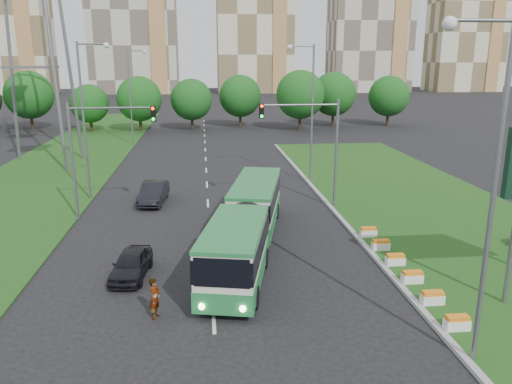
{
  "coord_description": "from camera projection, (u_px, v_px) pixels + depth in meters",
  "views": [
    {
      "loc": [
        -3.25,
        -25.04,
        10.63
      ],
      "look_at": [
        -0.01,
        5.18,
        2.6
      ],
      "focal_mm": 35.0,
      "sensor_mm": 36.0,
      "label": 1
    }
  ],
  "objects": [
    {
      "name": "car_left_far",
      "position": [
        154.0,
        193.0,
        38.28
      ],
      "size": [
        2.14,
        4.99,
        1.6
      ],
      "primitive_type": "imported",
      "rotation": [
        0.0,
        0.0,
        -0.09
      ],
      "color": "black",
      "rests_on": "ground"
    },
    {
      "name": "articulated_bus",
      "position": [
        245.0,
        223.0,
        28.37
      ],
      "size": [
        2.61,
        16.73,
        2.75
      ],
      "rotation": [
        0.0,
        0.0,
        -0.22
      ],
      "color": "beige",
      "rests_on": "ground"
    },
    {
      "name": "ground",
      "position": [
        266.0,
        262.0,
        27.12
      ],
      "size": [
        360.0,
        360.0,
        0.0
      ],
      "primitive_type": "plane",
      "color": "black",
      "rests_on": "ground"
    },
    {
      "name": "traffic_mast_left",
      "position": [
        96.0,
        142.0,
        33.33
      ],
      "size": [
        5.76,
        0.32,
        8.0
      ],
      "color": "slate",
      "rests_on": "ground"
    },
    {
      "name": "apartment_tower_west",
      "position": [
        4.0,
        17.0,
        158.48
      ],
      "size": [
        26.0,
        15.0,
        48.0
      ],
      "primitive_type": "cube",
      "color": "beige",
      "rests_on": "ground"
    },
    {
      "name": "apartment_tower_cwest",
      "position": [
        132.0,
        12.0,
        162.1
      ],
      "size": [
        28.0,
        15.0,
        52.0
      ],
      "primitive_type": "cube",
      "color": "beige",
      "rests_on": "ground"
    },
    {
      "name": "grass_median",
      "position": [
        430.0,
        211.0,
        36.13
      ],
      "size": [
        14.0,
        60.0,
        0.15
      ],
      "primitive_type": "cube",
      "color": "#1E4B15",
      "rests_on": "ground"
    },
    {
      "name": "pedestrian",
      "position": [
        155.0,
        298.0,
        21.07
      ],
      "size": [
        0.63,
        0.76,
        1.8
      ],
      "primitive_type": "imported",
      "rotation": [
        0.0,
        0.0,
        1.22
      ],
      "color": "gray",
      "rests_on": "ground"
    },
    {
      "name": "street_lamps",
      "position": [
        206.0,
        129.0,
        34.89
      ],
      "size": [
        36.0,
        60.0,
        12.0
      ],
      "primitive_type": null,
      "color": "slate",
      "rests_on": "ground"
    },
    {
      "name": "lane_markings",
      "position": [
        207.0,
        179.0,
        46.03
      ],
      "size": [
        0.2,
        100.0,
        0.01
      ],
      "primitive_type": null,
      "color": "silver",
      "rests_on": "ground"
    },
    {
      "name": "traffic_mast_median",
      "position": [
        315.0,
        136.0,
        35.86
      ],
      "size": [
        5.76,
        0.32,
        8.0
      ],
      "color": "slate",
      "rests_on": "ground"
    },
    {
      "name": "midrise_east",
      "position": [
        466.0,
        33.0,
        175.5
      ],
      "size": [
        24.0,
        14.0,
        40.0
      ],
      "primitive_type": "cube",
      "color": "beige",
      "rests_on": "ground"
    },
    {
      "name": "apartment_tower_ceast",
      "position": [
        254.0,
        16.0,
        166.48
      ],
      "size": [
        25.0,
        15.0,
        50.0
      ],
      "primitive_type": "cube",
      "color": "beige",
      "rests_on": "ground"
    },
    {
      "name": "left_verge",
      "position": [
        54.0,
        171.0,
        49.28
      ],
      "size": [
        12.0,
        110.0,
        0.1
      ],
      "primitive_type": "cube",
      "color": "#1E4B15",
      "rests_on": "ground"
    },
    {
      "name": "shopping_trolley",
      "position": [
        231.0,
        300.0,
        22.25
      ],
      "size": [
        0.35,
        0.37,
        0.6
      ],
      "rotation": [
        0.0,
        0.0,
        0.13
      ],
      "color": "orange",
      "rests_on": "ground"
    },
    {
      "name": "median_kerb",
      "position": [
        336.0,
        214.0,
        35.41
      ],
      "size": [
        0.3,
        60.0,
        0.18
      ],
      "primitive_type": "cube",
      "color": "#9B9B9B",
      "rests_on": "ground"
    },
    {
      "name": "apartment_tower_east",
      "position": [
        370.0,
        22.0,
        170.99
      ],
      "size": [
        27.0,
        15.0,
        47.0
      ],
      "primitive_type": "cube",
      "color": "beige",
      "rests_on": "ground"
    },
    {
      "name": "tree_line",
      "position": [
        285.0,
        100.0,
        79.87
      ],
      "size": [
        120.0,
        8.0,
        9.0
      ],
      "primitive_type": null,
      "color": "#165216",
      "rests_on": "ground"
    },
    {
      "name": "flower_planters",
      "position": [
        403.0,
        268.0,
        25.29
      ],
      "size": [
        1.1,
        11.5,
        0.6
      ],
      "primitive_type": null,
      "color": "white",
      "rests_on": "grass_median"
    },
    {
      "name": "car_left_near",
      "position": [
        131.0,
        264.0,
        25.17
      ],
      "size": [
        2.05,
        4.18,
        1.37
      ],
      "primitive_type": "imported",
      "rotation": [
        0.0,
        0.0,
        -0.11
      ],
      "color": "black",
      "rests_on": "ground"
    }
  ]
}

